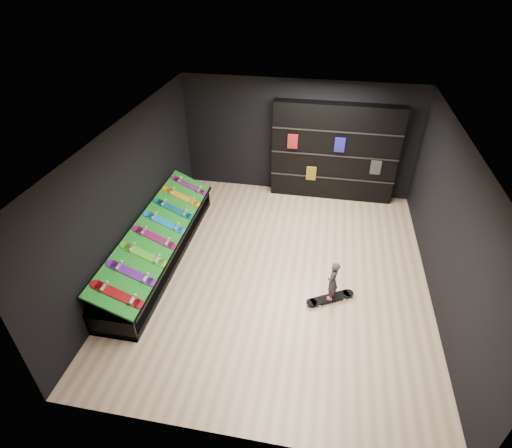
% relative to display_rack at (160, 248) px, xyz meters
% --- Properties ---
extents(floor, '(6.00, 7.00, 0.01)m').
position_rel_display_rack_xyz_m(floor, '(2.55, 0.00, -0.25)').
color(floor, beige).
rests_on(floor, ground).
extents(ceiling, '(6.00, 7.00, 0.01)m').
position_rel_display_rack_xyz_m(ceiling, '(2.55, 0.00, 2.75)').
color(ceiling, white).
rests_on(ceiling, ground).
extents(wall_back, '(6.00, 0.02, 3.00)m').
position_rel_display_rack_xyz_m(wall_back, '(2.55, 3.50, 1.25)').
color(wall_back, black).
rests_on(wall_back, ground).
extents(wall_front, '(6.00, 0.02, 3.00)m').
position_rel_display_rack_xyz_m(wall_front, '(2.55, -3.50, 1.25)').
color(wall_front, black).
rests_on(wall_front, ground).
extents(wall_left, '(0.02, 7.00, 3.00)m').
position_rel_display_rack_xyz_m(wall_left, '(-0.45, 0.00, 1.25)').
color(wall_left, black).
rests_on(wall_left, ground).
extents(wall_right, '(0.02, 7.00, 3.00)m').
position_rel_display_rack_xyz_m(wall_right, '(5.55, 0.00, 1.25)').
color(wall_right, black).
rests_on(wall_right, ground).
extents(display_rack, '(0.90, 4.50, 0.50)m').
position_rel_display_rack_xyz_m(display_rack, '(0.00, 0.00, 0.00)').
color(display_rack, black).
rests_on(display_rack, ground).
extents(turf_ramp, '(0.92, 4.50, 0.46)m').
position_rel_display_rack_xyz_m(turf_ramp, '(0.05, 0.00, 0.46)').
color(turf_ramp, '#116D16').
rests_on(turf_ramp, display_rack).
extents(back_shelving, '(3.15, 0.37, 2.52)m').
position_rel_display_rack_xyz_m(back_shelving, '(3.49, 3.32, 1.01)').
color(back_shelving, black).
rests_on(back_shelving, ground).
extents(floor_skateboard, '(0.96, 0.67, 0.09)m').
position_rel_display_rack_xyz_m(floor_skateboard, '(3.64, -0.65, -0.21)').
color(floor_skateboard, black).
rests_on(floor_skateboard, ground).
extents(child, '(0.18, 0.22, 0.50)m').
position_rel_display_rack_xyz_m(child, '(3.64, -0.65, 0.09)').
color(child, black).
rests_on(child, floor_skateboard).
extents(display_board_0, '(0.93, 0.22, 0.50)m').
position_rel_display_rack_xyz_m(display_board_0, '(0.06, -1.90, 0.49)').
color(display_board_0, red).
rests_on(display_board_0, turf_ramp).
extents(display_board_1, '(0.93, 0.22, 0.50)m').
position_rel_display_rack_xyz_m(display_board_1, '(0.06, -1.36, 0.49)').
color(display_board_1, purple).
rests_on(display_board_1, turf_ramp).
extents(display_board_2, '(0.93, 0.22, 0.50)m').
position_rel_display_rack_xyz_m(display_board_2, '(0.06, -0.81, 0.49)').
color(display_board_2, green).
rests_on(display_board_2, turf_ramp).
extents(display_board_3, '(0.93, 0.22, 0.50)m').
position_rel_display_rack_xyz_m(display_board_3, '(0.06, -0.27, 0.49)').
color(display_board_3, '#E5198C').
rests_on(display_board_3, turf_ramp).
extents(display_board_4, '(0.93, 0.22, 0.50)m').
position_rel_display_rack_xyz_m(display_board_4, '(0.06, 0.27, 0.49)').
color(display_board_4, blue).
rests_on(display_board_4, turf_ramp).
extents(display_board_5, '(0.93, 0.22, 0.50)m').
position_rel_display_rack_xyz_m(display_board_5, '(0.06, 0.81, 0.49)').
color(display_board_5, '#0C8C99').
rests_on(display_board_5, turf_ramp).
extents(display_board_6, '(0.93, 0.22, 0.50)m').
position_rel_display_rack_xyz_m(display_board_6, '(0.06, 1.36, 0.49)').
color(display_board_6, orange).
rests_on(display_board_6, turf_ramp).
extents(display_board_7, '(0.93, 0.22, 0.50)m').
position_rel_display_rack_xyz_m(display_board_7, '(0.06, 1.90, 0.49)').
color(display_board_7, '#2626BF').
rests_on(display_board_7, turf_ramp).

